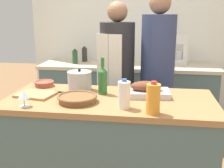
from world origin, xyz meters
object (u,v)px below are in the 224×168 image
juice_jug (153,99)px  wine_glass_left (24,95)px  cutting_board (36,95)px  roasting_pan (146,90)px  condiment_bottle_short (75,57)px  person_cook_aproned (117,78)px  condiment_bottle_tall (85,55)px  person_cook_guest (157,74)px  knife_chef (51,91)px  stand_mixer (180,53)px  mixing_bowl (44,83)px  wicker_basket (77,98)px  stock_pot (80,81)px  milk_jug (124,95)px  wine_bottle_green (103,80)px

juice_jug → wine_glass_left: size_ratio=1.84×
cutting_board → roasting_pan: bearing=7.8°
condiment_bottle_short → person_cook_aproned: size_ratio=0.11×
condiment_bottle_tall → person_cook_guest: bearing=-43.3°
juice_jug → knife_chef: (-0.79, 0.37, -0.09)m
wine_glass_left → person_cook_aproned: bearing=63.4°
roasting_pan → person_cook_guest: size_ratio=0.21×
stand_mixer → condiment_bottle_short: bearing=-173.8°
mixing_bowl → wicker_basket: bearing=-43.8°
roasting_pan → juice_jug: size_ratio=1.78×
roasting_pan → stand_mixer: size_ratio=1.05×
mixing_bowl → stand_mixer: stand_mixer is taller
stock_pot → milk_jug: milk_jug is taller
cutting_board → milk_jug: bearing=-14.6°
wine_glass_left → knife_chef: bearing=81.8°
mixing_bowl → juice_jug: size_ratio=0.80×
cutting_board → person_cook_aproned: 0.89m
condiment_bottle_tall → knife_chef: bearing=-86.1°
stock_pot → juice_jug: bearing=-38.1°
roasting_pan → condiment_bottle_short: bearing=124.5°
milk_jug → condiment_bottle_short: bearing=115.8°
cutting_board → person_cook_guest: bearing=39.6°
cutting_board → wine_glass_left: bearing=-84.0°
wine_glass_left → person_cook_guest: 1.32m
condiment_bottle_short → cutting_board: bearing=-86.0°
wicker_basket → stand_mixer: bearing=63.7°
wine_glass_left → milk_jug: bearing=6.0°
mixing_bowl → wine_glass_left: 0.52m
condiment_bottle_short → person_cook_aproned: 0.94m
milk_jug → person_cook_guest: 0.95m
wine_bottle_green → stand_mixer: bearing=64.7°
person_cook_aproned → wine_bottle_green: bearing=-71.6°
cutting_board → wine_bottle_green: bearing=14.0°
cutting_board → person_cook_guest: 1.17m
wicker_basket → stock_pot: stock_pot is taller
wicker_basket → stock_pot: 0.31m
juice_jug → stock_pot: bearing=141.9°
roasting_pan → stand_mixer: 1.51m
roasting_pan → juice_jug: (0.05, -0.36, 0.05)m
cutting_board → knife_chef: size_ratio=1.07×
juice_jug → person_cook_guest: size_ratio=0.12×
roasting_pan → juice_jug: bearing=-81.6°
roasting_pan → knife_chef: size_ratio=1.31×
wicker_basket → wine_bottle_green: size_ratio=1.00×
knife_chef → stand_mixer: size_ratio=0.80×
wicker_basket → cutting_board: wicker_basket is taller
wine_bottle_green → stand_mixer: 1.61m
stock_pot → mixing_bowl: (-0.33, 0.07, -0.05)m
wine_bottle_green → wine_glass_left: size_ratio=2.52×
wicker_basket → person_cook_aproned: (0.17, 0.83, -0.05)m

